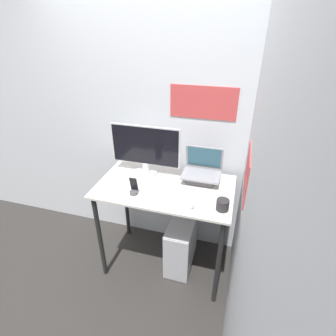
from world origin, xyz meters
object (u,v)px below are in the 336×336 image
at_px(keyboard, 164,200).
at_px(monitor, 145,151).
at_px(laptop, 202,173).
at_px(computer_tower, 181,243).
at_px(cell_phone, 134,189).
at_px(mouse, 192,207).

bearing_deg(keyboard, monitor, 127.13).
height_order(laptop, monitor, monitor).
distance_m(monitor, keyboard, 0.52).
bearing_deg(laptop, computer_tower, -137.30).
bearing_deg(cell_phone, mouse, -6.29).
bearing_deg(mouse, cell_phone, 173.71).
bearing_deg(computer_tower, mouse, -64.79).
xyz_separation_m(laptop, computer_tower, (-0.13, -0.12, -0.75)).
height_order(mouse, computer_tower, mouse).
relative_size(keyboard, mouse, 6.71).
distance_m(laptop, computer_tower, 0.77).
relative_size(monitor, mouse, 12.64).
height_order(monitor, keyboard, monitor).
height_order(monitor, cell_phone, monitor).
bearing_deg(keyboard, cell_phone, 173.47).
bearing_deg(computer_tower, laptop, 42.70).
bearing_deg(cell_phone, keyboard, -6.53).
height_order(laptop, keyboard, laptop).
height_order(keyboard, mouse, mouse).
bearing_deg(monitor, computer_tower, -17.29).
distance_m(cell_phone, computer_tower, 0.83).
relative_size(laptop, monitor, 0.52).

